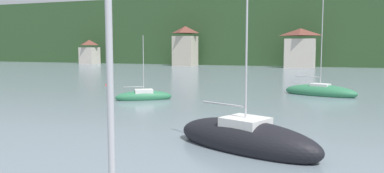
% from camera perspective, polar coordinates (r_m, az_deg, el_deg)
% --- Properties ---
extents(shore_building_west, '(4.33, 4.58, 6.67)m').
position_cam_1_polar(shore_building_west, '(111.86, -14.77, 4.86)').
color(shore_building_west, beige).
rests_on(shore_building_west, ground_plane).
extents(shore_building_westcentral, '(5.30, 5.91, 9.97)m').
position_cam_1_polar(shore_building_westcentral, '(99.09, -1.00, 5.86)').
color(shore_building_westcentral, '#BCB29E').
rests_on(shore_building_westcentral, ground_plane).
extents(shore_building_central, '(6.95, 4.92, 8.96)m').
position_cam_1_polar(shore_building_central, '(92.28, 15.53, 5.34)').
color(shore_building_central, beige).
rests_on(shore_building_central, ground_plane).
extents(sailboat_mid_2, '(8.14, 5.29, 10.30)m').
position_cam_1_polar(sailboat_mid_2, '(18.80, 7.79, -7.63)').
color(sailboat_mid_2, black).
rests_on(sailboat_mid_2, ground_plane).
extents(sailboat_far_9, '(5.09, 4.09, 6.19)m').
position_cam_1_polar(sailboat_far_9, '(35.91, -7.07, -1.46)').
color(sailboat_far_9, '#2D754C').
rests_on(sailboat_far_9, ground_plane).
extents(sailboat_far_10, '(7.59, 4.42, 9.97)m').
position_cam_1_polar(sailboat_far_10, '(40.93, 18.23, -0.72)').
color(sailboat_far_10, '#2D754C').
rests_on(sailboat_far_10, ground_plane).
extents(mooring_buoy_near, '(0.38, 0.38, 0.38)m').
position_cam_1_polar(mooring_buoy_near, '(50.03, -12.38, 0.17)').
color(mooring_buoy_near, red).
rests_on(mooring_buoy_near, ground_plane).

